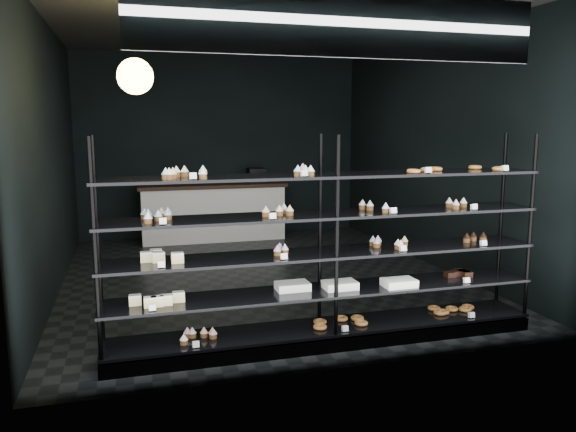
{
  "coord_description": "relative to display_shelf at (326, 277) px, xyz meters",
  "views": [
    {
      "loc": [
        -1.64,
        -7.09,
        2.0
      ],
      "look_at": [
        -0.15,
        -1.9,
        1.11
      ],
      "focal_mm": 35.0,
      "sensor_mm": 36.0,
      "label": 1
    }
  ],
  "objects": [
    {
      "name": "signage",
      "position": [
        -0.04,
        -0.48,
        2.12
      ],
      "size": [
        3.3,
        0.05,
        0.5
      ],
      "color": "#0B1339",
      "rests_on": "room"
    },
    {
      "name": "pendant_lamp",
      "position": [
        -1.57,
        1.1,
        1.82
      ],
      "size": [
        0.35,
        0.35,
        0.9
      ],
      "color": "black",
      "rests_on": "room"
    },
    {
      "name": "room",
      "position": [
        -0.04,
        2.45,
        0.97
      ],
      "size": [
        5.01,
        6.01,
        3.2
      ],
      "color": "black",
      "rests_on": "ground"
    },
    {
      "name": "service_counter",
      "position": [
        -0.28,
        4.95,
        -0.13
      ],
      "size": [
        2.51,
        0.65,
        1.23
      ],
      "color": "silver",
      "rests_on": "room"
    },
    {
      "name": "display_shelf",
      "position": [
        0.0,
        0.0,
        0.0
      ],
      "size": [
        4.0,
        0.5,
        1.91
      ],
      "color": "black",
      "rests_on": "room"
    }
  ]
}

